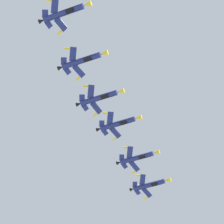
% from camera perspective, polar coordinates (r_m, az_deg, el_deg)
% --- Properties ---
extents(fighter_jet_lead, '(14.16, 10.99, 5.36)m').
position_cam_1_polar(fighter_jet_lead, '(191.75, 4.23, -8.08)').
color(fighter_jet_lead, navy).
extents(fighter_jet_left_wing, '(14.16, 10.88, 5.50)m').
position_cam_1_polar(fighter_jet_left_wing, '(179.88, 2.86, -5.10)').
color(fighter_jet_left_wing, navy).
extents(fighter_jet_right_wing, '(14.16, 11.04, 5.28)m').
position_cam_1_polar(fighter_jet_right_wing, '(168.50, 0.73, -1.29)').
color(fighter_jet_right_wing, navy).
extents(fighter_jet_left_outer, '(14.16, 10.81, 5.73)m').
position_cam_1_polar(fighter_jet_left_outer, '(157.95, -1.39, 1.60)').
color(fighter_jet_left_outer, navy).
extents(fighter_jet_right_outer, '(14.16, 11.00, 5.34)m').
position_cam_1_polar(fighter_jet_right_outer, '(151.08, -3.34, 5.75)').
color(fighter_jet_right_outer, navy).
extents(fighter_jet_trail_slot, '(14.16, 10.86, 5.56)m').
position_cam_1_polar(fighter_jet_trail_slot, '(144.84, -5.32, 10.94)').
color(fighter_jet_trail_slot, navy).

